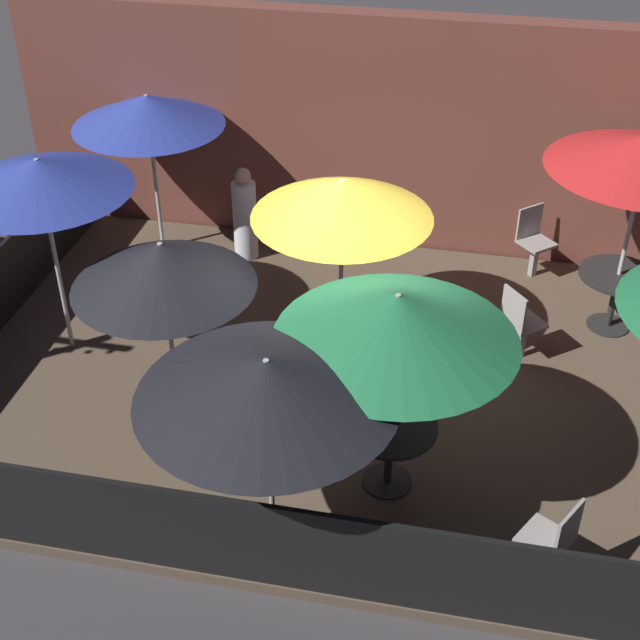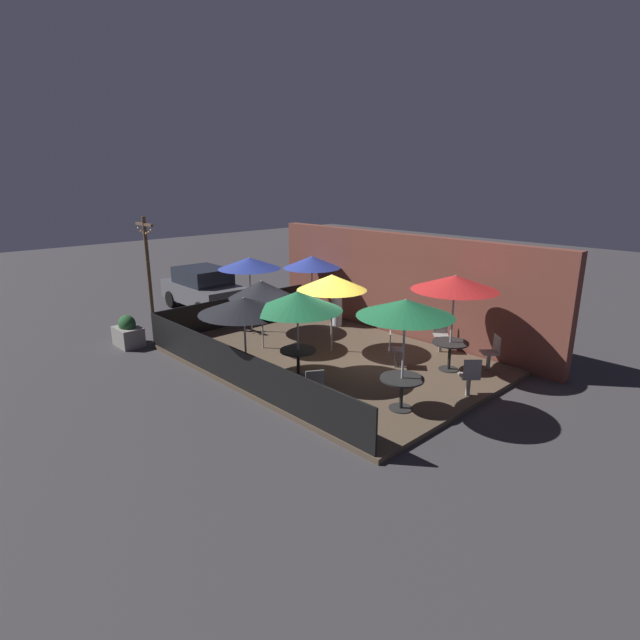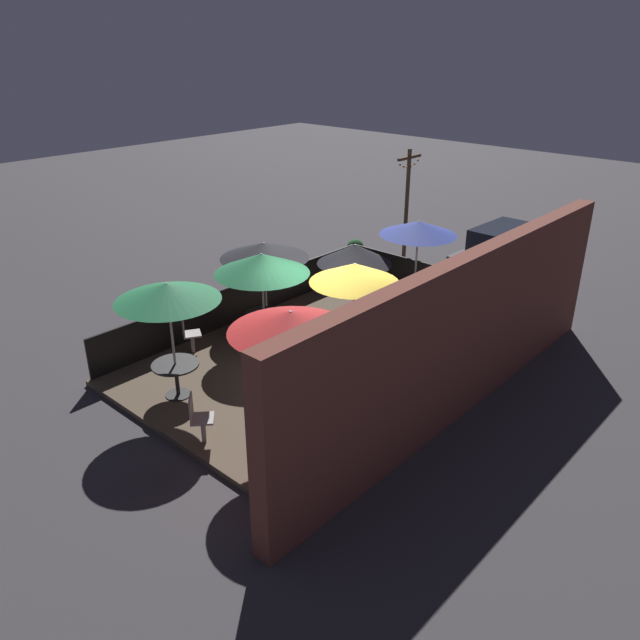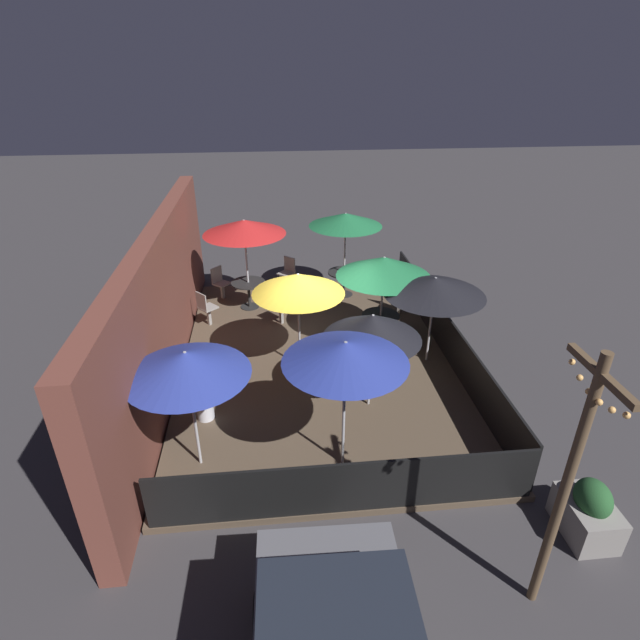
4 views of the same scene
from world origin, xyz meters
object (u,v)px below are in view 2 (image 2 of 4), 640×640
at_px(patio_umbrella_3, 312,262).
at_px(patio_umbrella_5, 332,282).
at_px(patio_umbrella_1, 297,301).
at_px(patio_umbrella_2, 455,283).
at_px(dining_table_0, 402,384).
at_px(planter_box, 128,333).
at_px(dining_table_1, 298,355).
at_px(patio_umbrella_7, 261,289).
at_px(patio_chair_0, 441,334).
at_px(patio_chair_4, 470,376).
at_px(patio_chair_3, 314,387).
at_px(light_post, 148,269).
at_px(patio_umbrella_0, 405,308).
at_px(parked_car_0, 203,288).
at_px(patio_umbrella_4, 249,263).
at_px(patio_chair_1, 394,348).
at_px(dining_table_2, 450,348).
at_px(patio_umbrella_6, 244,305).
at_px(patio_chair_2, 492,351).
at_px(patron_0, 337,308).

relative_size(patio_umbrella_3, patio_umbrella_5, 1.00).
height_order(patio_umbrella_1, patio_umbrella_2, patio_umbrella_2).
distance_m(dining_table_0, planter_box, 8.81).
bearing_deg(dining_table_1, dining_table_0, 9.28).
distance_m(patio_umbrella_7, patio_chair_0, 5.26).
distance_m(patio_umbrella_5, dining_table_0, 4.24).
relative_size(dining_table_0, patio_chair_4, 1.01).
xyz_separation_m(patio_chair_3, light_post, (-8.07, 0.23, 1.49)).
bearing_deg(patio_umbrella_1, patio_umbrella_0, 9.28).
bearing_deg(patio_umbrella_7, patio_chair_3, -22.35).
height_order(patio_chair_4, planter_box, patio_chair_4).
bearing_deg(patio_umbrella_5, patio_umbrella_3, 146.58).
height_order(patio_umbrella_1, light_post, light_post).
relative_size(patio_umbrella_2, patio_umbrella_7, 1.24).
bearing_deg(patio_chair_3, parked_car_0, 12.76).
bearing_deg(patio_umbrella_4, patio_umbrella_0, -8.54).
bearing_deg(patio_umbrella_3, patio_umbrella_7, -67.33).
bearing_deg(dining_table_0, patio_chair_1, 132.02).
xyz_separation_m(patio_umbrella_0, dining_table_1, (-2.83, -0.46, -1.66)).
xyz_separation_m(dining_table_2, patio_chair_0, (-0.97, 1.07, -0.08)).
bearing_deg(planter_box, patio_umbrella_6, 11.67).
distance_m(patio_umbrella_3, parked_car_0, 4.74).
bearing_deg(patio_umbrella_3, patio_umbrella_1, -46.28).
distance_m(patio_umbrella_5, patio_chair_2, 4.61).
bearing_deg(light_post, dining_table_2, 23.51).
relative_size(dining_table_0, parked_car_0, 0.24).
bearing_deg(patron_0, parked_car_0, 33.24).
bearing_deg(patio_umbrella_2, patron_0, 171.22).
bearing_deg(patio_umbrella_2, patio_umbrella_4, -164.82).
height_order(dining_table_1, patio_chair_0, patio_chair_0).
distance_m(patio_chair_1, patio_chair_4, 2.35).
relative_size(patio_umbrella_3, dining_table_2, 2.38).
bearing_deg(patio_umbrella_5, patio_umbrella_2, 20.81).
height_order(patio_chair_1, patio_chair_2, patio_chair_1).
distance_m(patio_umbrella_0, patio_chair_0, 4.44).
distance_m(patio_umbrella_1, patio_umbrella_3, 5.41).
bearing_deg(patio_chair_1, patio_umbrella_6, -161.86).
relative_size(dining_table_1, dining_table_2, 0.96).
relative_size(patio_chair_3, patio_chair_4, 0.98).
height_order(patio_chair_4, light_post, light_post).
xyz_separation_m(dining_table_0, patio_chair_4, (0.68, 1.61, -0.06)).
xyz_separation_m(patio_umbrella_1, parked_car_0, (-7.91, 2.08, -1.24)).
xyz_separation_m(patio_umbrella_5, dining_table_2, (3.13, 1.19, -1.41)).
xyz_separation_m(patio_umbrella_7, patron_0, (-0.11, 3.20, -1.16)).
bearing_deg(light_post, patio_chair_4, 15.15).
xyz_separation_m(dining_table_1, patio_chair_2, (3.00, 4.02, -0.10)).
xyz_separation_m(patio_umbrella_3, patio_chair_0, (5.04, 0.35, -1.49)).
distance_m(patio_umbrella_6, light_post, 5.64).
height_order(patio_umbrella_3, patio_umbrella_4, patio_umbrella_4).
distance_m(patio_umbrella_1, patio_chair_3, 2.29).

